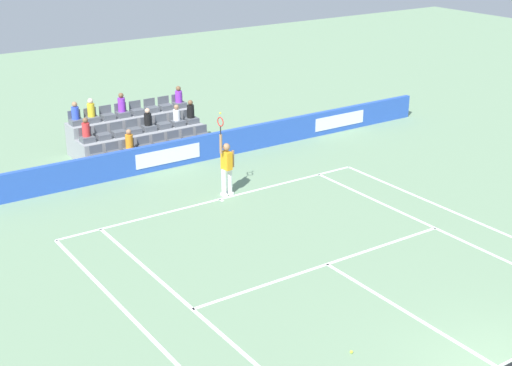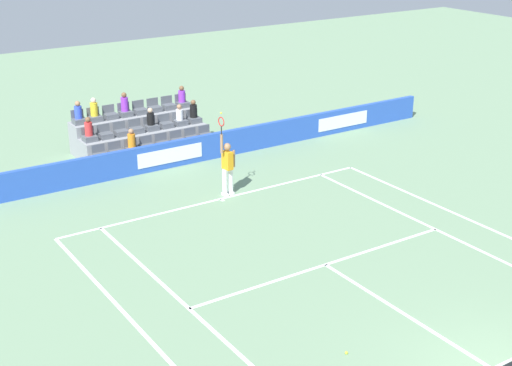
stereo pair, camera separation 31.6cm
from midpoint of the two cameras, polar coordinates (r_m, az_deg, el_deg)
The scene contains 12 objects.
line_baseline at distance 23.91m, azimuth -2.39°, elevation -1.24°, with size 10.97×0.10×0.01m, color white.
line_service at distance 19.82m, azimuth 5.86°, elevation -6.30°, with size 8.23×0.10×0.01m, color white.
line_centre_service at distance 17.79m, azimuth 12.41°, elevation -10.17°, with size 0.10×6.40×0.01m, color white.
line_singles_sideline_left at distance 17.46m, azimuth -3.95°, elevation -10.32°, with size 0.10×11.89×0.01m, color white.
line_singles_sideline_right at distance 22.14m, azimuth 14.95°, elevation -3.88°, with size 0.10×11.89×0.01m, color white.
line_doubles_sideline_left at distance 16.95m, azimuth -8.06°, elevation -11.57°, with size 0.10×11.89×0.01m, color white.
line_doubles_sideline_right at distance 23.12m, azimuth 17.25°, elevation -3.05°, with size 0.10×11.89×0.01m, color white.
line_centre_mark at distance 23.83m, azimuth -2.27°, elevation -1.32°, with size 0.10×0.20×0.01m, color white.
sponsor_barrier at distance 26.72m, azimuth -6.41°, elevation 2.19°, with size 24.05×0.22×0.97m.
tennis_player at distance 23.90m, azimuth -1.85°, elevation 1.30°, with size 0.53×0.38×2.85m.
stadium_stand at distance 28.68m, azimuth -8.55°, elevation 3.58°, with size 4.96×2.85×2.19m.
loose_tennis_ball at distance 16.29m, azimuth 7.58°, elevation -12.90°, with size 0.07×0.07×0.07m, color #D1E533.
Camera 2 is at (11.13, 7.22, 9.11)m, focal length 51.67 mm.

